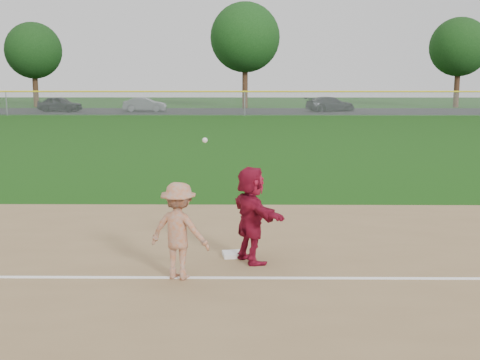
{
  "coord_description": "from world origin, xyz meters",
  "views": [
    {
      "loc": [
        0.12,
        -10.51,
        3.42
      ],
      "look_at": [
        0.0,
        1.5,
        1.3
      ],
      "focal_mm": 45.0,
      "sensor_mm": 36.0,
      "label": 1
    }
  ],
  "objects_px": {
    "first_base": "(233,254)",
    "base_runner": "(251,215)",
    "car_mid": "(145,104)",
    "car_left": "(60,104)",
    "car_right": "(330,104)"
  },
  "relations": [
    {
      "from": "car_right",
      "to": "car_left",
      "type": "bearing_deg",
      "value": 70.82
    },
    {
      "from": "first_base",
      "to": "base_runner",
      "type": "height_order",
      "value": "base_runner"
    },
    {
      "from": "first_base",
      "to": "car_left",
      "type": "distance_m",
      "value": 47.88
    },
    {
      "from": "first_base",
      "to": "car_mid",
      "type": "relative_size",
      "value": 0.09
    },
    {
      "from": "car_left",
      "to": "car_right",
      "type": "relative_size",
      "value": 0.88
    },
    {
      "from": "base_runner",
      "to": "car_right",
      "type": "bearing_deg",
      "value": -36.17
    },
    {
      "from": "car_right",
      "to": "first_base",
      "type": "bearing_deg",
      "value": 149.51
    },
    {
      "from": "base_runner",
      "to": "car_left",
      "type": "relative_size",
      "value": 0.43
    },
    {
      "from": "first_base",
      "to": "car_right",
      "type": "bearing_deg",
      "value": 79.89
    },
    {
      "from": "base_runner",
      "to": "car_mid",
      "type": "distance_m",
      "value": 46.21
    },
    {
      "from": "car_left",
      "to": "car_mid",
      "type": "xyz_separation_m",
      "value": [
        7.85,
        0.16,
        -0.05
      ]
    },
    {
      "from": "first_base",
      "to": "car_mid",
      "type": "bearing_deg",
      "value": 101.49
    },
    {
      "from": "first_base",
      "to": "base_runner",
      "type": "bearing_deg",
      "value": -41.4
    },
    {
      "from": "base_runner",
      "to": "car_left",
      "type": "distance_m",
      "value": 48.29
    },
    {
      "from": "car_mid",
      "to": "car_right",
      "type": "distance_m",
      "value": 17.21
    }
  ]
}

